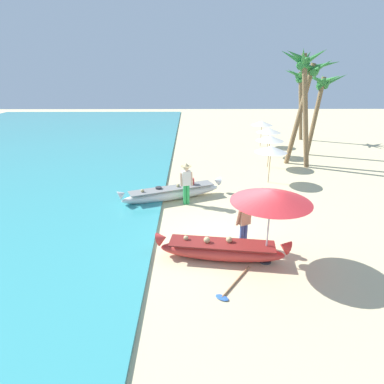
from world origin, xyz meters
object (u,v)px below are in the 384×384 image
object	(u,v)px
boat_white_midground	(172,193)
paddle	(232,286)
person_tourist_customer	(244,221)
palm_tree_far_behind	(322,90)
person_vendor_hatted	(186,181)
boat_red_foreground	(221,250)
patio_umbrella_large	(271,196)
palm_tree_leaning_seaward	(309,82)
palm_tree_tall_inland	(300,82)
palm_tree_mid_cluster	(304,72)

from	to	relation	value
boat_white_midground	paddle	distance (m)	6.50
person_tourist_customer	palm_tree_far_behind	size ratio (longest dim) A/B	0.31
person_vendor_hatted	paddle	xyz separation A→B (m)	(1.26, -5.69, -1.03)
boat_red_foreground	patio_umbrella_large	bearing A→B (deg)	-6.98
patio_umbrella_large	palm_tree_leaning_seaward	world-z (taller)	palm_tree_leaning_seaward
boat_white_midground	person_vendor_hatted	size ratio (longest dim) A/B	2.53
person_tourist_customer	palm_tree_leaning_seaward	distance (m)	11.98
boat_red_foreground	person_tourist_customer	distance (m)	1.24
palm_tree_far_behind	paddle	world-z (taller)	palm_tree_far_behind
palm_tree_leaning_seaward	palm_tree_far_behind	world-z (taller)	palm_tree_leaning_seaward
boat_red_foreground	boat_white_midground	size ratio (longest dim) A/B	0.88
boat_white_midground	palm_tree_leaning_seaward	bearing A→B (deg)	37.94
paddle	palm_tree_leaning_seaward	bearing A→B (deg)	64.66
person_vendor_hatted	palm_tree_tall_inland	distance (m)	16.76
palm_tree_mid_cluster	person_vendor_hatted	bearing A→B (deg)	-138.52
boat_white_midground	patio_umbrella_large	distance (m)	6.14
person_vendor_hatted	palm_tree_far_behind	xyz separation A→B (m)	(8.64, 8.59, 3.21)
boat_white_midground	palm_tree_far_behind	xyz separation A→B (m)	(9.27, 8.07, 3.96)
patio_umbrella_large	paddle	bearing A→B (deg)	-133.90
paddle	palm_tree_tall_inland	bearing A→B (deg)	68.58
boat_red_foreground	palm_tree_far_behind	bearing A→B (deg)	59.73
person_vendor_hatted	person_tourist_customer	distance (m)	4.06
palm_tree_leaning_seaward	paddle	bearing A→B (deg)	-115.34
person_vendor_hatted	palm_tree_leaning_seaward	world-z (taller)	palm_tree_leaning_seaward
patio_umbrella_large	palm_tree_mid_cluster	distance (m)	11.30
palm_tree_leaning_seaward	paddle	xyz separation A→B (m)	(-5.77, -12.18, -4.80)
palm_tree_leaning_seaward	palm_tree_far_behind	distance (m)	2.71
boat_white_midground	palm_tree_tall_inland	size ratio (longest dim) A/B	0.82
boat_white_midground	person_vendor_hatted	bearing A→B (deg)	-39.58
boat_red_foreground	patio_umbrella_large	xyz separation A→B (m)	(1.31, -0.16, 1.82)
person_vendor_hatted	palm_tree_leaning_seaward	bearing A→B (deg)	42.73
palm_tree_leaning_seaward	palm_tree_mid_cluster	distance (m)	1.21
boat_red_foreground	paddle	distance (m)	1.40
boat_red_foreground	person_vendor_hatted	size ratio (longest dim) A/B	2.23
boat_red_foreground	palm_tree_leaning_seaward	xyz separation A→B (m)	(5.92, 10.82, 4.52)
person_tourist_customer	paddle	xyz separation A→B (m)	(-0.62, -2.09, -0.92)
boat_red_foreground	patio_umbrella_large	world-z (taller)	patio_umbrella_large
paddle	person_tourist_customer	bearing A→B (deg)	73.48
person_vendor_hatted	boat_white_midground	bearing A→B (deg)	140.42
person_vendor_hatted	palm_tree_tall_inland	world-z (taller)	palm_tree_tall_inland
person_vendor_hatted	boat_red_foreground	bearing A→B (deg)	-75.71
boat_red_foreground	palm_tree_leaning_seaward	world-z (taller)	palm_tree_leaning_seaward
palm_tree_far_behind	patio_umbrella_large	bearing A→B (deg)	-115.45
person_tourist_customer	palm_tree_mid_cluster	size ratio (longest dim) A/B	0.25
boat_red_foreground	palm_tree_tall_inland	bearing A→B (deg)	66.71
person_vendor_hatted	patio_umbrella_large	world-z (taller)	patio_umbrella_large
person_vendor_hatted	palm_tree_far_behind	distance (m)	12.60
palm_tree_mid_cluster	boat_red_foreground	bearing A→B (deg)	-117.83
person_tourist_customer	patio_umbrella_large	bearing A→B (deg)	-58.59
person_tourist_customer	palm_tree_leaning_seaward	xyz separation A→B (m)	(5.15, 10.09, 3.88)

